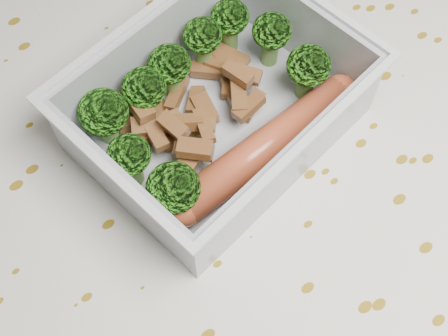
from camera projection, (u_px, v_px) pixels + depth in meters
dining_table at (228, 222)px, 0.50m from camera, size 1.40×0.90×0.75m
tablecloth at (229, 196)px, 0.45m from camera, size 1.46×0.96×0.19m
lunch_container at (218, 112)px, 0.41m from camera, size 0.20×0.17×0.06m
broccoli_florets at (190, 91)px, 0.41m from camera, size 0.16×0.12×0.05m
meat_pile at (194, 107)px, 0.42m from camera, size 0.11×0.09×0.03m
sausage at (265, 147)px, 0.41m from camera, size 0.16×0.03×0.02m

